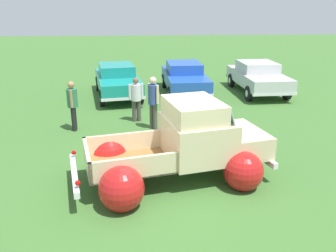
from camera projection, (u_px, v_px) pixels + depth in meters
ground_plane at (171, 179)px, 8.54m from camera, size 80.00×80.00×0.00m
vintage_pickup_truck at (186, 148)px, 8.39m from camera, size 4.93×3.54×1.96m
show_car_0 at (117, 79)px, 15.83m from camera, size 2.52×4.69×1.43m
show_car_1 at (184, 77)px, 16.35m from camera, size 1.96×4.47×1.43m
show_car_2 at (258, 76)px, 16.49m from camera, size 2.08×4.37×1.43m
spectator_0 at (153, 99)px, 11.61m from camera, size 0.48×0.48×1.78m
spectator_1 at (136, 97)px, 12.41m from camera, size 0.54×0.39×1.58m
spectator_2 at (73, 103)px, 11.50m from camera, size 0.36×0.53×1.66m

